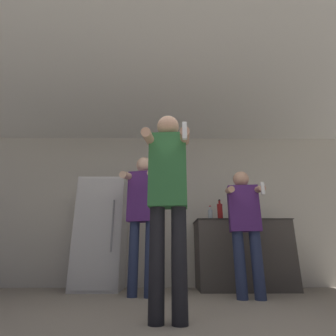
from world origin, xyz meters
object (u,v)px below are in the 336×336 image
object	(u,v)px
bottle_dark_rum	(251,215)
person_spectator_back	(143,209)
bottle_amber_bourbon	(220,212)
bottle_brown_liquor	(257,213)
refrigerator	(102,233)
person_man_side	(245,222)
person_woman_foreground	(168,192)
bottle_green_wine	(210,215)

from	to	relation	value
bottle_dark_rum	person_spectator_back	distance (m)	1.75
bottle_amber_bourbon	bottle_dark_rum	world-z (taller)	bottle_amber_bourbon
bottle_dark_rum	person_spectator_back	bearing A→B (deg)	-159.26
bottle_brown_liquor	bottle_dark_rum	xyz separation A→B (m)	(-0.09, -0.00, -0.03)
refrigerator	person_man_side	world-z (taller)	refrigerator
bottle_dark_rum	person_woman_foreground	distance (m)	2.32
bottle_brown_liquor	bottle_green_wine	bearing A→B (deg)	180.00
bottle_brown_liquor	bottle_amber_bourbon	bearing A→B (deg)	180.00
person_woman_foreground	bottle_amber_bourbon	bearing A→B (deg)	66.29
bottle_dark_rum	person_woman_foreground	size ratio (longest dim) A/B	0.16
bottle_brown_liquor	person_woman_foreground	world-z (taller)	person_woman_foreground
bottle_amber_bourbon	bottle_brown_liquor	bearing A→B (deg)	0.00
refrigerator	bottle_amber_bourbon	world-z (taller)	refrigerator
refrigerator	person_spectator_back	bearing A→B (deg)	-44.22
bottle_green_wine	bottle_amber_bourbon	distance (m)	0.16
bottle_brown_liquor	person_man_side	bearing A→B (deg)	-118.74
bottle_amber_bourbon	person_spectator_back	size ratio (longest dim) A/B	0.19
bottle_dark_rum	refrigerator	bearing A→B (deg)	179.19
bottle_green_wine	person_man_side	distance (m)	0.88
bottle_green_wine	person_spectator_back	distance (m)	1.18
bottle_green_wine	person_spectator_back	world-z (taller)	person_spectator_back
bottle_dark_rum	person_man_side	world-z (taller)	person_man_side
person_spectator_back	refrigerator	bearing A→B (deg)	135.78
refrigerator	person_man_side	bearing A→B (deg)	-23.19
bottle_amber_bourbon	bottle_dark_rum	size ratio (longest dim) A/B	1.24
person_man_side	person_woman_foreground	bearing A→B (deg)	-131.45
bottle_brown_liquor	person_man_side	size ratio (longest dim) A/B	0.20
bottle_brown_liquor	bottle_dark_rum	distance (m)	0.10
bottle_green_wine	bottle_amber_bourbon	bearing A→B (deg)	0.00
bottle_green_wine	person_spectator_back	size ratio (longest dim) A/B	0.13
bottle_brown_liquor	person_woman_foreground	bearing A→B (deg)	-126.55
bottle_amber_bourbon	person_man_side	xyz separation A→B (m)	(0.13, -0.81, -0.25)
refrigerator	bottle_amber_bourbon	distance (m)	1.86
bottle_brown_liquor	person_man_side	xyz separation A→B (m)	(-0.44, -0.81, -0.24)
person_spectator_back	person_man_side	bearing A→B (deg)	-8.25
bottle_brown_liquor	person_man_side	distance (m)	0.95
bottle_dark_rum	person_woman_foreground	xyz separation A→B (m)	(-1.32, -1.90, -0.08)
person_woman_foreground	person_man_side	xyz separation A→B (m)	(0.97, 1.10, -0.13)
bottle_amber_bourbon	person_woman_foreground	world-z (taller)	person_woman_foreground
refrigerator	person_spectator_back	size ratio (longest dim) A/B	0.90
bottle_green_wine	person_man_side	bearing A→B (deg)	-70.45
bottle_brown_liquor	person_spectator_back	world-z (taller)	person_spectator_back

